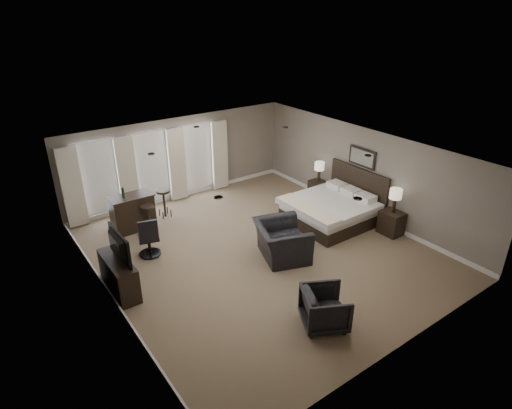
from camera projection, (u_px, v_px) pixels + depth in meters
room at (259, 205)px, 10.39m from camera, size 7.60×8.60×2.64m
window_bay at (152, 169)px, 12.92m from camera, size 5.25×0.20×2.30m
bed at (331, 200)px, 12.06m from camera, size 2.24×2.14×1.43m
nightstand_near at (391, 223)px, 11.63m from camera, size 0.49×0.60×0.65m
nightstand_far at (318, 190)px, 13.77m from camera, size 0.44×0.54×0.59m
lamp_near at (395, 201)px, 11.34m from camera, size 0.33×0.33×0.67m
lamp_far at (319, 172)px, 13.51m from camera, size 0.31×0.31×0.64m
wall_art at (362, 157)px, 12.20m from camera, size 0.04×0.96×0.56m
dresser at (119, 276)px, 9.25m from camera, size 0.44×1.38×0.80m
tv at (116, 257)px, 9.05m from camera, size 0.65×1.13×0.15m
armchair_near at (282, 235)px, 10.46m from camera, size 1.28×1.57×1.18m
armchair_far at (325, 307)px, 8.25m from camera, size 1.09×1.11×0.87m
bar_counter at (133, 212)px, 11.78m from camera, size 1.17×0.61×1.02m
bar_stool_left at (149, 219)px, 11.66m from camera, size 0.48×0.48×0.81m
bar_stool_right at (164, 203)px, 12.53m from camera, size 0.52×0.52×0.85m
desk_chair at (148, 236)px, 10.55m from camera, size 0.67×0.67×1.07m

